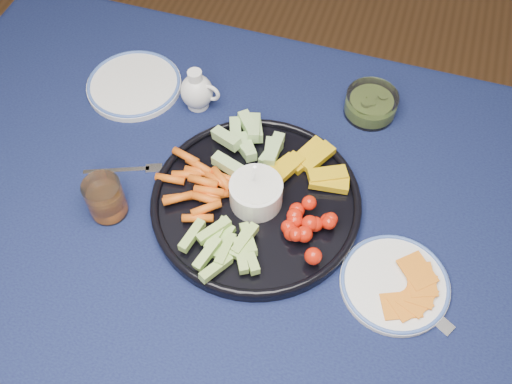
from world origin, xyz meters
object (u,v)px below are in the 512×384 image
(creamer_pitcher, at_px, (197,91))
(dining_table, at_px, (274,258))
(cheese_plate, at_px, (395,283))
(juice_tumbler, at_px, (106,200))
(crudite_platter, at_px, (255,198))
(side_plate_extra, at_px, (134,84))
(pickle_bowl, at_px, (371,105))

(creamer_pitcher, bearing_deg, dining_table, -46.21)
(creamer_pitcher, xyz_separation_m, cheese_plate, (0.48, -0.30, -0.03))
(dining_table, bearing_deg, creamer_pitcher, 133.79)
(creamer_pitcher, bearing_deg, juice_tumbler, -101.78)
(cheese_plate, bearing_deg, dining_table, 172.33)
(crudite_platter, relative_size, creamer_pitcher, 4.16)
(dining_table, bearing_deg, crudite_platter, 135.99)
(dining_table, relative_size, crudite_platter, 4.14)
(cheese_plate, distance_m, side_plate_extra, 0.71)
(dining_table, height_order, cheese_plate, cheese_plate)
(side_plate_extra, bearing_deg, pickle_bowl, 9.52)
(side_plate_extra, bearing_deg, juice_tumbler, -73.74)
(dining_table, bearing_deg, side_plate_extra, 146.55)
(crudite_platter, bearing_deg, creamer_pitcher, 133.19)
(crudite_platter, xyz_separation_m, creamer_pitcher, (-0.20, 0.21, 0.02))
(crudite_platter, distance_m, side_plate_extra, 0.42)
(crudite_platter, distance_m, juice_tumbler, 0.28)
(pickle_bowl, distance_m, juice_tumbler, 0.58)
(juice_tumbler, bearing_deg, creamer_pitcher, 78.22)
(dining_table, distance_m, side_plate_extra, 0.50)
(dining_table, xyz_separation_m, juice_tumbler, (-0.32, -0.04, 0.12))
(pickle_bowl, distance_m, cheese_plate, 0.41)
(creamer_pitcher, relative_size, side_plate_extra, 0.46)
(side_plate_extra, bearing_deg, creamer_pitcher, -1.92)
(dining_table, bearing_deg, pickle_bowl, 73.78)
(creamer_pitcher, bearing_deg, crudite_platter, -46.81)
(crudite_platter, distance_m, creamer_pitcher, 0.29)
(pickle_bowl, bearing_deg, creamer_pitcher, -165.71)
(pickle_bowl, height_order, side_plate_extra, pickle_bowl)
(dining_table, xyz_separation_m, cheese_plate, (0.23, -0.03, 0.10))
(crudite_platter, bearing_deg, pickle_bowl, 61.85)
(dining_table, relative_size, cheese_plate, 8.62)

